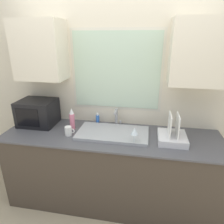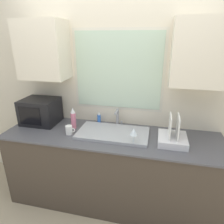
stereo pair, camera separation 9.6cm
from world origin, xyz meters
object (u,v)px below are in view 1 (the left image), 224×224
at_px(spray_bottle, 72,119).
at_px(mug_near_sink, 68,131).
at_px(faucet, 117,116).
at_px(wine_glass, 134,132).
at_px(dish_rack, 172,136).
at_px(soap_bottle, 98,119).
at_px(microwave, 38,112).

bearing_deg(spray_bottle, mug_near_sink, -84.76).
height_order(faucet, wine_glass, faucet).
xyz_separation_m(dish_rack, mug_near_sink, (-1.09, -0.06, -0.01)).
bearing_deg(soap_bottle, faucet, -4.51).
bearing_deg(microwave, dish_rack, -5.61).
distance_m(faucet, spray_bottle, 0.52).
height_order(dish_rack, wine_glass, dish_rack).
bearing_deg(faucet, spray_bottle, -160.53).
xyz_separation_m(faucet, spray_bottle, (-0.49, -0.17, 0.00)).
distance_m(faucet, wine_glass, 0.47).
xyz_separation_m(microwave, wine_glass, (1.18, -0.29, -0.01)).
relative_size(dish_rack, wine_glass, 1.73).
xyz_separation_m(dish_rack, wine_glass, (-0.38, -0.14, 0.08)).
distance_m(microwave, dish_rack, 1.57).
xyz_separation_m(soap_bottle, mug_near_sink, (-0.24, -0.35, -0.01)).
bearing_deg(faucet, mug_near_sink, -145.02).
height_order(mug_near_sink, wine_glass, wine_glass).
bearing_deg(mug_near_sink, soap_bottle, 55.89).
xyz_separation_m(spray_bottle, wine_glass, (0.73, -0.23, 0.02)).
xyz_separation_m(spray_bottle, soap_bottle, (0.25, 0.19, -0.06)).
height_order(spray_bottle, mug_near_sink, spray_bottle).
bearing_deg(mug_near_sink, microwave, 155.15).
relative_size(microwave, mug_near_sink, 3.85).
xyz_separation_m(microwave, soap_bottle, (0.70, 0.13, -0.09)).
xyz_separation_m(microwave, dish_rack, (1.56, -0.15, -0.09)).
distance_m(spray_bottle, mug_near_sink, 0.17).
xyz_separation_m(dish_rack, spray_bottle, (-1.11, 0.10, 0.06)).
bearing_deg(soap_bottle, spray_bottle, -142.76).
bearing_deg(dish_rack, wine_glass, -160.05).
height_order(soap_bottle, wine_glass, wine_glass).
distance_m(faucet, dish_rack, 0.68).
bearing_deg(spray_bottle, dish_rack, -4.94).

